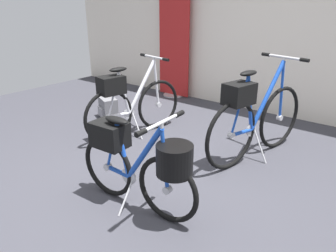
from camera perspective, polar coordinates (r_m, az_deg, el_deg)
The scene contains 7 objects.
ground_plane at distance 2.83m, azimuth -3.37°, elevation -11.75°, with size 8.09×8.09×0.00m, color #38383F.
back_wall at distance 4.76m, azimuth 19.95°, elevation 20.16°, with size 8.09×0.10×3.08m, color silver.
floor_banner_stand at distance 5.46m, azimuth 1.07°, elevation 14.27°, with size 0.60×0.36×1.91m.
folding_bike_foreground at distance 2.43m, azimuth -5.06°, elevation -6.20°, with size 1.13×0.53×0.80m.
display_bike_left at distance 3.32m, azimuth 15.07°, elevation 1.57°, with size 0.54×1.46×1.03m.
display_bike_right at distance 3.81m, azimuth -6.84°, elevation 4.23°, with size 0.53×1.32×0.94m.
backpack_on_floor at distance 4.57m, azimuth -10.63°, elevation 3.14°, with size 0.36×0.31×0.29m.
Camera 1 is at (1.59, -1.76, 1.55)m, focal length 34.25 mm.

